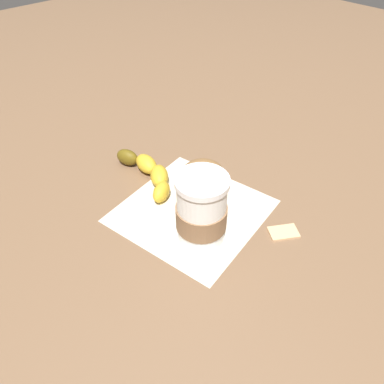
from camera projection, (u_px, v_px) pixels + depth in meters
The scene contains 6 objects.
ground_plane at pixel (192, 211), 0.69m from camera, with size 3.00×3.00×0.00m, color brown.
paper_napkin at pixel (192, 211), 0.69m from camera, with size 0.24×0.24×0.00m, color beige.
coffee_cup at pixel (201, 211), 0.60m from camera, with size 0.09×0.09×0.12m.
muffin at pixel (202, 183), 0.67m from camera, with size 0.08×0.08×0.09m.
banana at pixel (149, 171), 0.75m from camera, with size 0.19×0.09×0.04m.
sugar_packet at pixel (284, 231), 0.65m from camera, with size 0.05×0.03×0.01m, color #E0B27F.
Camera 1 is at (-0.36, 0.34, 0.48)m, focal length 35.00 mm.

